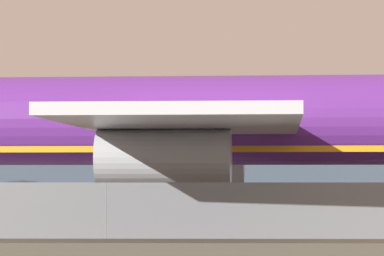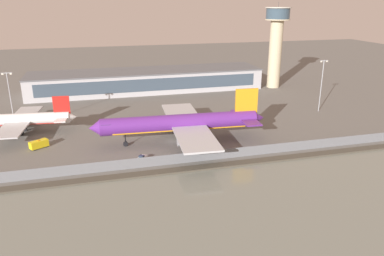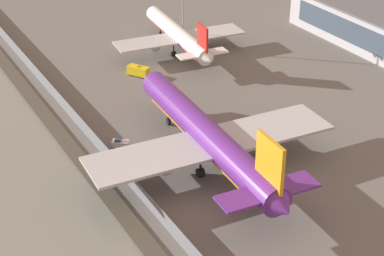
% 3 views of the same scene
% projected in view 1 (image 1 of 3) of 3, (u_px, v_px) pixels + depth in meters
% --- Properties ---
extents(ground_plane, '(500.00, 500.00, 0.00)m').
position_uv_depth(ground_plane, '(132.00, 229.00, 65.08)').
color(ground_plane, '#66635E').
extents(shoreline_seawall, '(320.00, 3.00, 0.50)m').
position_uv_depth(shoreline_seawall, '(95.00, 247.00, 44.61)').
color(shoreline_seawall, '#474238').
rests_on(shoreline_seawall, ground).
extents(perimeter_fence, '(280.00, 0.10, 2.80)m').
position_uv_depth(perimeter_fence, '(106.00, 214.00, 49.16)').
color(perimeter_fence, slate).
rests_on(perimeter_fence, ground).
extents(cargo_jet_purple, '(53.07, 45.43, 15.82)m').
position_uv_depth(cargo_jet_purple, '(178.00, 124.00, 64.27)').
color(cargo_jet_purple, '#602889').
rests_on(cargo_jet_purple, ground).
extents(terminal_building, '(107.41, 22.57, 9.66)m').
position_uv_depth(terminal_building, '(194.00, 161.00, 134.27)').
color(terminal_building, '#B2B2B7').
rests_on(terminal_building, ground).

